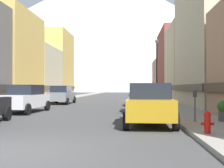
% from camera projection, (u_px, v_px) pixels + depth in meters
% --- Properties ---
extents(ground_plane, '(400.00, 400.00, 0.00)m').
position_uv_depth(ground_plane, '(8.00, 152.00, 6.89)').
color(ground_plane, '#404040').
extents(sidewalk_left, '(2.50, 100.00, 0.15)m').
position_uv_depth(sidewalk_left, '(70.00, 98.00, 42.24)').
color(sidewalk_left, gray).
rests_on(sidewalk_left, ground).
extents(sidewalk_right, '(2.50, 100.00, 0.15)m').
position_uv_depth(sidewalk_right, '(153.00, 98.00, 41.36)').
color(sidewalk_right, gray).
rests_on(sidewalk_right, ground).
extents(storefront_left_3, '(7.45, 8.80, 7.17)m').
position_uv_depth(storefront_left_3, '(30.00, 74.00, 38.53)').
color(storefront_left_3, beige).
rests_on(storefront_left_3, ground).
extents(storefront_left_4, '(9.47, 8.48, 11.03)m').
position_uv_depth(storefront_left_4, '(42.00, 66.00, 47.26)').
color(storefront_left_4, '#D8B259').
rests_on(storefront_left_4, ground).
extents(storefront_right_2, '(8.38, 8.80, 8.90)m').
position_uv_depth(storefront_right_2, '(203.00, 65.00, 32.98)').
color(storefront_right_2, beige).
rests_on(storefront_right_2, ground).
extents(storefront_right_3, '(9.80, 11.01, 10.44)m').
position_uv_depth(storefront_right_3, '(191.00, 65.00, 42.84)').
color(storefront_right_3, brown).
rests_on(storefront_right_3, ground).
extents(storefront_right_4, '(7.55, 10.94, 6.99)m').
position_uv_depth(storefront_right_4, '(173.00, 79.00, 54.41)').
color(storefront_right_4, tan).
rests_on(storefront_right_4, ground).
extents(car_left_1, '(2.25, 4.48, 1.78)m').
position_uv_depth(car_left_1, '(25.00, 98.00, 17.87)').
color(car_left_1, silver).
rests_on(car_left_1, ground).
extents(car_left_2, '(2.08, 4.41, 1.78)m').
position_uv_depth(car_left_2, '(61.00, 95.00, 27.22)').
color(car_left_2, slate).
rests_on(car_left_2, ground).
extents(car_right_0, '(2.14, 4.44, 1.78)m').
position_uv_depth(car_right_0, '(149.00, 104.00, 11.92)').
color(car_right_0, '#B28419').
rests_on(car_right_0, ground).
extents(car_right_1, '(2.18, 4.45, 1.78)m').
position_uv_depth(car_right_1, '(143.00, 98.00, 17.91)').
color(car_right_1, black).
rests_on(car_right_1, ground).
extents(car_right_2, '(2.15, 4.44, 1.78)m').
position_uv_depth(car_right_2, '(140.00, 96.00, 23.90)').
color(car_right_2, '#9E1111').
rests_on(car_right_2, ground).
extents(fire_hydrant_near, '(0.40, 0.22, 0.70)m').
position_uv_depth(fire_hydrant_near, '(207.00, 121.00, 8.80)').
color(fire_hydrant_near, red).
rests_on(fire_hydrant_near, sidewalk_right).
extents(parking_meter_near, '(0.14, 0.10, 1.33)m').
position_uv_depth(parking_meter_near, '(195.00, 101.00, 11.85)').
color(parking_meter_near, '#595960').
rests_on(parking_meter_near, sidewalk_right).
extents(potted_plant_0, '(0.53, 0.53, 0.90)m').
position_uv_depth(potted_plant_0, '(223.00, 110.00, 11.95)').
color(potted_plant_0, '#4C4C51').
rests_on(potted_plant_0, sidewalk_right).
extents(pedestrian_0, '(0.36, 0.36, 1.72)m').
position_uv_depth(pedestrian_0, '(170.00, 95.00, 23.27)').
color(pedestrian_0, maroon).
rests_on(pedestrian_0, sidewalk_right).
extents(pedestrian_2, '(0.36, 0.36, 1.66)m').
position_uv_depth(pedestrian_2, '(18.00, 96.00, 22.82)').
color(pedestrian_2, maroon).
rests_on(pedestrian_2, sidewalk_left).
extents(streetlamp_right, '(0.36, 0.36, 5.86)m').
position_uv_depth(streetlamp_right, '(157.00, 61.00, 25.34)').
color(streetlamp_right, black).
rests_on(streetlamp_right, sidewalk_right).
extents(mountain_backdrop, '(346.61, 346.61, 116.30)m').
position_uv_depth(mountain_backdrop, '(106.00, 29.00, 268.50)').
color(mountain_backdrop, silver).
rests_on(mountain_backdrop, ground).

